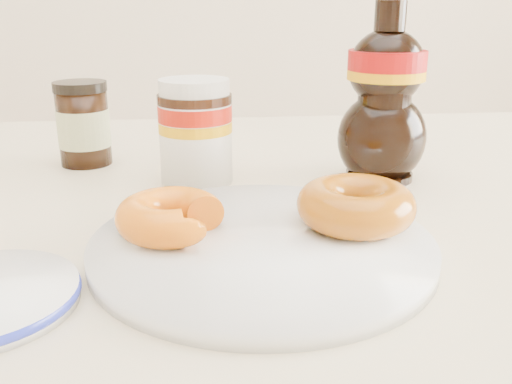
{
  "coord_description": "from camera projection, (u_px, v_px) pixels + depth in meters",
  "views": [
    {
      "loc": [
        -0.06,
        -0.41,
        0.94
      ],
      "look_at": [
        -0.01,
        0.05,
        0.79
      ],
      "focal_mm": 40.0,
      "sensor_mm": 36.0,
      "label": 1
    }
  ],
  "objects": [
    {
      "name": "dining_table",
      "position": [
        265.0,
        286.0,
        0.58
      ],
      "size": [
        1.4,
        0.9,
        0.75
      ],
      "color": "beige",
      "rests_on": "ground"
    },
    {
      "name": "plate",
      "position": [
        262.0,
        245.0,
        0.45
      ],
      "size": [
        0.27,
        0.27,
        0.01
      ],
      "color": "white",
      "rests_on": "dining_table"
    },
    {
      "name": "donut_whole",
      "position": [
        356.0,
        205.0,
        0.47
      ],
      "size": [
        0.1,
        0.1,
        0.03
      ],
      "primitive_type": "torus",
      "rotation": [
        0.0,
        0.0,
        0.03
      ],
      "color": "#A7510A",
      "rests_on": "plate"
    },
    {
      "name": "syrup_bottle",
      "position": [
        385.0,
        94.0,
        0.61
      ],
      "size": [
        0.1,
        0.09,
        0.19
      ],
      "primitive_type": null,
      "rotation": [
        0.0,
        0.0,
        0.03
      ],
      "color": "black",
      "rests_on": "dining_table"
    },
    {
      "name": "nutella_jar",
      "position": [
        195.0,
        127.0,
        0.62
      ],
      "size": [
        0.08,
        0.08,
        0.11
      ],
      "rotation": [
        0.0,
        0.0,
        -0.24
      ],
      "color": "white",
      "rests_on": "dining_table"
    },
    {
      "name": "donut_bitten",
      "position": [
        170.0,
        216.0,
        0.45
      ],
      "size": [
        0.1,
        0.1,
        0.03
      ],
      "primitive_type": "torus",
      "rotation": [
        0.0,
        0.0,
        0.16
      ],
      "color": "orange",
      "rests_on": "plate"
    },
    {
      "name": "dark_jar",
      "position": [
        83.0,
        124.0,
        0.69
      ],
      "size": [
        0.06,
        0.06,
        0.1
      ],
      "rotation": [
        0.0,
        0.0,
        -0.11
      ],
      "color": "black",
      "rests_on": "dining_table"
    }
  ]
}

